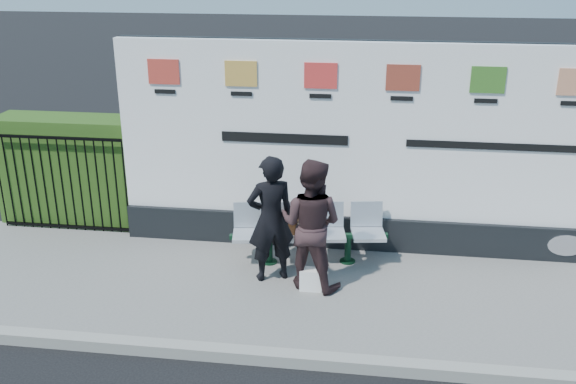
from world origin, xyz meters
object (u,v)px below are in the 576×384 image
object	(u,v)px
bench	(309,248)
woman_left	(271,219)
billboard	(397,165)
woman_right	(311,224)

from	to	relation	value
bench	woman_left	xyz separation A→B (m)	(-0.45, -0.52, 0.64)
bench	woman_left	bearing A→B (deg)	-139.64
billboard	woman_left	distance (m)	2.04
billboard	woman_right	xyz separation A→B (m)	(-1.09, -1.26, -0.43)
woman_left	woman_right	bearing A→B (deg)	143.73
woman_left	bench	bearing A→B (deg)	-154.59
woman_left	woman_right	size ratio (longest dim) A/B	0.99
billboard	bench	size ratio (longest dim) A/B	3.79
billboard	bench	xyz separation A→B (m)	(-1.18, -0.62, -1.07)
billboard	woman_right	bearing A→B (deg)	-130.87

